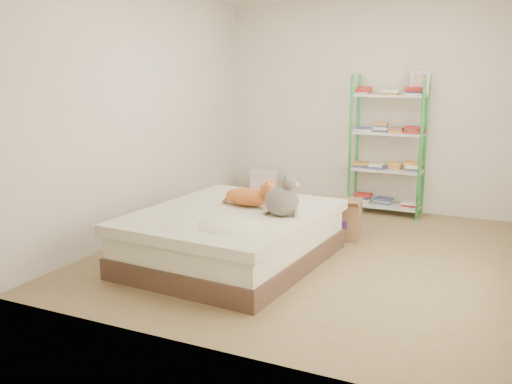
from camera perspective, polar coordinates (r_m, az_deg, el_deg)
The scene contains 7 objects.
room at distance 5.37m, azimuth 5.66°, elevation 7.15°, with size 3.81×4.21×2.61m.
bed at distance 5.30m, azimuth -2.37°, elevation -4.49°, with size 1.65×2.01×0.49m.
orange_cat at distance 5.41m, azimuth -0.92°, elevation -0.27°, with size 0.54×0.29×0.22m, color #C15125, non-canonical shape.
grey_cat at distance 5.03m, azimuth 2.58°, elevation -0.33°, with size 0.28×0.33×0.38m, color #6C5E56, non-canonical shape.
shelf_unit at distance 7.14m, azimuth 13.05°, elevation 4.37°, with size 0.88×0.36×1.74m.
cardboard_box at distance 6.19m, azimuth 7.80°, elevation -2.57°, with size 0.62×0.61×0.45m.
white_bin at distance 7.73m, azimuth 0.82°, elevation 0.64°, with size 0.42×0.38×0.41m.
Camera 1 is at (1.81, -5.03, 1.79)m, focal length 40.00 mm.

